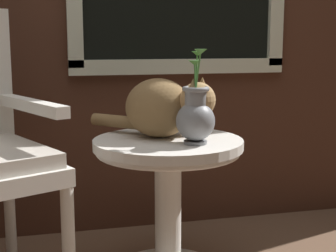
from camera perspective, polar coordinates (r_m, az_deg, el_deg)
wicker_side_table at (r=1.95m, az=0.00°, el=-6.32°), size 0.56×0.56×0.55m
cat at (r=1.92m, az=-0.61°, el=2.12°), size 0.42×0.41×0.23m
pewter_vase_with_ivy at (r=1.81m, az=3.08°, el=1.16°), size 0.14×0.15×0.34m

